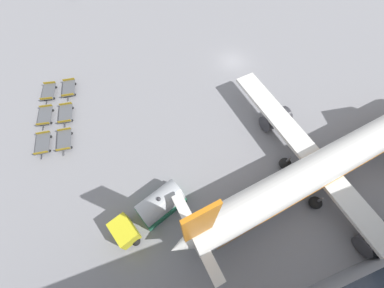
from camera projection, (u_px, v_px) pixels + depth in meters
ground_plane at (233, 62)px, 36.89m from camera, size 500.00×500.00×0.00m
airplane at (330, 163)px, 25.13m from camera, size 30.23×38.11×13.16m
fuel_tanker_primary at (154, 209)px, 24.54m from camera, size 5.18×8.28×3.29m
baggage_dolly_row_near_col_a at (49, 92)px, 33.32m from camera, size 3.81×2.23×0.92m
baggage_dolly_row_near_col_b at (45, 116)px, 31.32m from camera, size 3.80×2.17×0.92m
baggage_dolly_row_near_col_c at (43, 144)px, 29.29m from camera, size 3.79×2.05×0.92m
baggage_dolly_row_mid_a_col_a at (69, 88)px, 33.62m from camera, size 3.79×2.06×0.92m
baggage_dolly_row_mid_a_col_b at (66, 114)px, 31.49m from camera, size 3.80×2.08×0.92m
baggage_dolly_row_mid_a_col_c at (64, 140)px, 29.53m from camera, size 3.79×2.03×0.92m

